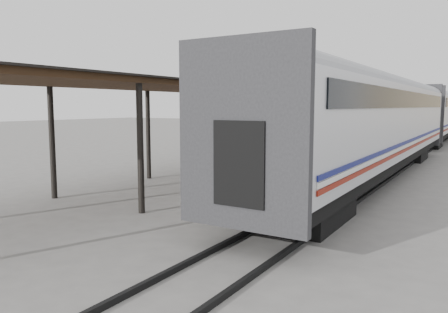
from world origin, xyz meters
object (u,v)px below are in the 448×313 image
baggage_cart (241,191)px  porter (232,154)px  luggage_tug (318,147)px  pedestrian (296,144)px

baggage_cart → porter: size_ratio=1.26×
baggage_cart → porter: (0.05, -0.65, 1.19)m
luggage_tug → pedestrian: (-0.77, -1.85, 0.29)m
luggage_tug → porter: 15.91m
luggage_tug → porter: porter is taller
baggage_cart → pedestrian: pedestrian is taller
porter → baggage_cart: bearing=6.3°
baggage_cart → luggage_tug: 15.22m
porter → pedestrian: porter is taller
porter → pedestrian: bearing=17.1°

